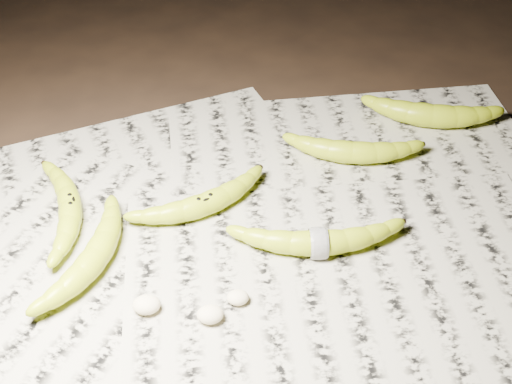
{
  "coord_description": "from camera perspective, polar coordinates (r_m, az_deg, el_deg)",
  "views": [
    {
      "loc": [
        -0.05,
        -0.66,
        0.66
      ],
      "look_at": [
        0.0,
        0.04,
        0.05
      ],
      "focal_mm": 50.0,
      "sensor_mm": 36.0,
      "label": 1
    }
  ],
  "objects": [
    {
      "name": "flesh_chunk_c",
      "position": [
        0.86,
        -1.47,
        -8.26
      ],
      "size": [
        0.03,
        0.02,
        0.02
      ],
      "primitive_type": "ellipsoid",
      "color": "#FBEAC2",
      "rests_on": "newspaper_patch"
    },
    {
      "name": "flesh_chunk_a",
      "position": [
        0.86,
        -8.78,
        -8.73
      ],
      "size": [
        0.03,
        0.03,
        0.02
      ],
      "primitive_type": "ellipsoid",
      "color": "#FBEAC2",
      "rests_on": "newspaper_patch"
    },
    {
      "name": "flesh_chunk_b",
      "position": [
        0.84,
        -3.69,
        -9.58
      ],
      "size": [
        0.03,
        0.03,
        0.02
      ],
      "primitive_type": "ellipsoid",
      "color": "#FBEAC2",
      "rests_on": "newspaper_patch"
    },
    {
      "name": "banana_upper_b",
      "position": [
        1.16,
        13.91,
        6.1
      ],
      "size": [
        0.2,
        0.1,
        0.04
      ],
      "primitive_type": null,
      "rotation": [
        0.0,
        0.0,
        -0.24
      ],
      "color": "#B1BA17",
      "rests_on": "newspaper_patch"
    },
    {
      "name": "banana_center",
      "position": [
        0.97,
        -4.16,
        -0.82
      ],
      "size": [
        0.18,
        0.12,
        0.03
      ],
      "primitive_type": null,
      "rotation": [
        0.0,
        0.0,
        0.44
      ],
      "color": "#B1BA17",
      "rests_on": "newspaper_patch"
    },
    {
      "name": "banana_taped",
      "position": [
        0.91,
        5.01,
        -3.93
      ],
      "size": [
        0.2,
        0.06,
        0.03
      ],
      "primitive_type": null,
      "rotation": [
        0.0,
        0.0,
        -0.02
      ],
      "color": "#B1BA17",
      "rests_on": "newspaper_patch"
    },
    {
      "name": "newspaper_patch",
      "position": [
        0.95,
        -1.96,
        -3.15
      ],
      "size": [
        0.9,
        0.7,
        0.01
      ],
      "primitive_type": "cube",
      "color": "#A7A38F",
      "rests_on": "ground"
    },
    {
      "name": "banana_left_b",
      "position": [
        0.91,
        -12.77,
        -4.92
      ],
      "size": [
        0.12,
        0.19,
        0.04
      ],
      "primitive_type": null,
      "rotation": [
        0.0,
        0.0,
        1.18
      ],
      "color": "#B1BA17",
      "rests_on": "newspaper_patch"
    },
    {
      "name": "banana_left_a",
      "position": [
        0.99,
        -14.69,
        -1.04
      ],
      "size": [
        0.08,
        0.19,
        0.03
      ],
      "primitive_type": null,
      "rotation": [
        0.0,
        0.0,
        1.74
      ],
      "color": "#B1BA17",
      "rests_on": "newspaper_patch"
    },
    {
      "name": "measuring_tape",
      "position": [
        0.91,
        5.01,
        -3.93
      ],
      "size": [
        0.0,
        0.04,
        0.04
      ],
      "primitive_type": "torus",
      "rotation": [
        0.0,
        1.57,
        -0.02
      ],
      "color": "white",
      "rests_on": "newspaper_patch"
    },
    {
      "name": "ground",
      "position": [
        0.94,
        -0.02,
        -4.1
      ],
      "size": [
        3.0,
        3.0,
        0.0
      ],
      "primitive_type": "plane",
      "color": "black",
      "rests_on": "ground"
    },
    {
      "name": "banana_upper_a",
      "position": [
        1.06,
        7.73,
        3.33
      ],
      "size": [
        0.18,
        0.09,
        0.03
      ],
      "primitive_type": null,
      "rotation": [
        0.0,
        0.0,
        -0.18
      ],
      "color": "#B1BA17",
      "rests_on": "newspaper_patch"
    }
  ]
}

